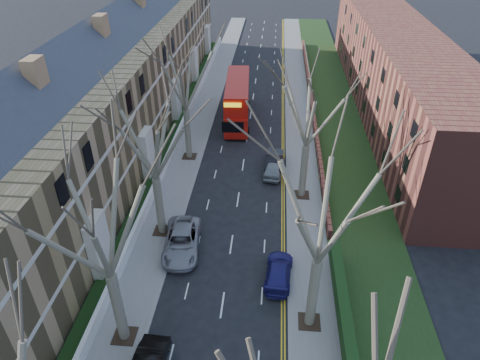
# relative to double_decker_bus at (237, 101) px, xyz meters

# --- Properties ---
(pavement_left) EXTENTS (3.00, 102.00, 0.12)m
(pavement_left) POSITION_rel_double_decker_bus_xyz_m (-4.49, 1.46, -2.33)
(pavement_left) COLOR slate
(pavement_left) RESTS_ON ground
(pavement_right) EXTENTS (3.00, 102.00, 0.12)m
(pavement_right) POSITION_rel_double_decker_bus_xyz_m (7.51, 1.46, -2.33)
(pavement_right) COLOR slate
(pavement_right) RESTS_ON ground
(terrace_left) EXTENTS (9.70, 78.00, 13.60)m
(terrace_left) POSITION_rel_double_decker_bus_xyz_m (-12.14, -6.54, 3.14)
(terrace_left) COLOR olive
(terrace_left) RESTS_ON ground
(flats_right) EXTENTS (13.97, 54.00, 10.00)m
(flats_right) POSITION_rel_double_decker_bus_xyz_m (18.97, 5.46, 2.59)
(flats_right) COLOR brown
(flats_right) RESTS_ON ground
(front_wall_left) EXTENTS (0.30, 78.00, 1.00)m
(front_wall_left) POSITION_rel_double_decker_bus_xyz_m (-6.14, -6.54, -1.77)
(front_wall_left) COLOR white
(front_wall_left) RESTS_ON ground
(grass_verge_right) EXTENTS (6.00, 102.00, 0.06)m
(grass_verge_right) POSITION_rel_double_decker_bus_xyz_m (12.01, 1.46, -2.24)
(grass_verge_right) COLOR #1C3312
(grass_verge_right) RESTS_ON ground
(tree_left_mid) EXTENTS (10.50, 10.50, 14.71)m
(tree_left_mid) POSITION_rel_double_decker_bus_xyz_m (-4.19, -31.54, 7.16)
(tree_left_mid) COLOR brown
(tree_left_mid) RESTS_ON ground
(tree_left_far) EXTENTS (10.15, 10.15, 14.22)m
(tree_left_far) POSITION_rel_double_decker_bus_xyz_m (-4.19, -21.54, 6.85)
(tree_left_far) COLOR brown
(tree_left_far) RESTS_ON ground
(tree_left_dist) EXTENTS (10.50, 10.50, 14.71)m
(tree_left_dist) POSITION_rel_double_decker_bus_xyz_m (-4.19, -9.54, 7.16)
(tree_left_dist) COLOR brown
(tree_left_dist) RESTS_ON ground
(tree_right_mid) EXTENTS (10.50, 10.50, 14.71)m
(tree_right_mid) POSITION_rel_double_decker_bus_xyz_m (7.21, -29.54, 7.16)
(tree_right_mid) COLOR brown
(tree_right_mid) RESTS_ON ground
(tree_right_far) EXTENTS (10.15, 10.15, 14.22)m
(tree_right_far) POSITION_rel_double_decker_bus_xyz_m (7.21, -15.54, 6.85)
(tree_right_far) COLOR brown
(tree_right_far) RESTS_ON ground
(double_decker_bus) EXTENTS (3.41, 11.79, 4.85)m
(double_decker_bus) POSITION_rel_double_decker_bus_xyz_m (0.00, 0.00, 0.00)
(double_decker_bus) COLOR #A9130C
(double_decker_bus) RESTS_ON ground
(car_left_far) EXTENTS (3.19, 5.98, 1.60)m
(car_left_far) POSITION_rel_double_decker_bus_xyz_m (-2.19, -23.41, -1.60)
(car_left_far) COLOR gray
(car_left_far) RESTS_ON ground
(car_right_near) EXTENTS (2.20, 4.63, 1.30)m
(car_right_near) POSITION_rel_double_decker_bus_xyz_m (5.21, -25.80, -1.74)
(car_right_near) COLOR navy
(car_right_near) RESTS_ON ground
(car_right_mid) EXTENTS (2.31, 4.59, 1.50)m
(car_right_mid) POSITION_rel_double_decker_bus_xyz_m (4.65, -11.92, -1.64)
(car_right_mid) COLOR gray
(car_right_mid) RESTS_ON ground
(car_right_far) EXTENTS (1.92, 4.84, 1.57)m
(car_right_far) POSITION_rel_double_decker_bus_xyz_m (4.66, -10.71, -1.61)
(car_right_far) COLOR black
(car_right_far) RESTS_ON ground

